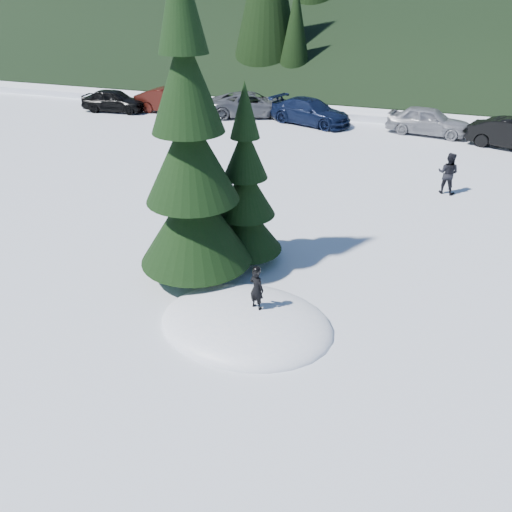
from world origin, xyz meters
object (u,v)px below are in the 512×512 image
(spruce_short, at_px, (246,197))
(child_skier, at_px, (257,289))
(spruce_tall, at_px, (191,168))
(car_3, at_px, (310,112))
(car_2, at_px, (252,104))
(car_0, at_px, (114,100))
(adult_0, at_px, (448,173))
(car_1, at_px, (171,101))
(car_4, at_px, (428,121))

(spruce_short, xyz_separation_m, child_skier, (1.43, -3.04, -1.07))
(spruce_tall, xyz_separation_m, car_3, (-1.33, 18.65, -2.57))
(child_skier, relative_size, car_2, 0.21)
(child_skier, bearing_deg, car_0, -28.52)
(adult_0, distance_m, car_1, 19.72)
(adult_0, height_order, car_0, adult_0)
(child_skier, bearing_deg, spruce_tall, -13.94)
(car_4, bearing_deg, car_2, 94.38)
(car_0, distance_m, car_4, 20.00)
(car_4, bearing_deg, spruce_short, 173.80)
(car_1, bearing_deg, car_3, -91.27)
(car_2, bearing_deg, child_skier, 178.50)
(spruce_tall, xyz_separation_m, car_1, (-10.76, 18.56, -2.55))
(car_1, height_order, car_2, car_1)
(car_0, height_order, car_2, car_2)
(spruce_tall, height_order, car_4, spruce_tall)
(adult_0, bearing_deg, car_4, -68.23)
(child_skier, distance_m, adult_0, 11.86)
(spruce_short, relative_size, car_0, 1.25)
(spruce_short, height_order, car_1, spruce_short)
(car_2, bearing_deg, adult_0, -151.32)
(spruce_short, xyz_separation_m, car_1, (-11.76, 17.16, -1.33))
(child_skier, xyz_separation_m, car_4, (3.09, 20.22, -0.26))
(car_1, xyz_separation_m, car_3, (9.43, 0.09, -0.02))
(child_skier, distance_m, car_3, 20.63)
(adult_0, relative_size, car_4, 0.37)
(car_0, relative_size, car_2, 0.79)
(spruce_tall, height_order, car_0, spruce_tall)
(adult_0, xyz_separation_m, car_1, (-17.47, 9.14, -0.08))
(car_1, bearing_deg, child_skier, -148.67)
(car_2, distance_m, car_3, 4.09)
(car_1, relative_size, car_3, 0.91)
(car_2, xyz_separation_m, car_3, (4.03, -0.72, -0.00))
(car_1, bearing_deg, car_2, -83.32)
(child_skier, height_order, car_4, child_skier)
(car_2, bearing_deg, car_0, 79.59)
(spruce_tall, height_order, car_3, spruce_tall)
(adult_0, bearing_deg, spruce_tall, 68.84)
(car_3, relative_size, car_4, 1.14)
(car_3, height_order, car_4, car_4)
(spruce_tall, height_order, car_2, spruce_tall)
(adult_0, height_order, car_2, adult_0)
(spruce_short, distance_m, child_skier, 3.52)
(spruce_tall, xyz_separation_m, adult_0, (6.71, 9.42, -2.47))
(car_1, distance_m, car_4, 16.27)
(child_skier, xyz_separation_m, car_2, (-7.78, 21.00, -0.28))
(child_skier, bearing_deg, spruce_short, -44.76)
(adult_0, xyz_separation_m, car_2, (-12.07, 9.95, -0.09))
(spruce_tall, distance_m, spruce_short, 2.11)
(spruce_tall, relative_size, adult_0, 5.09)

